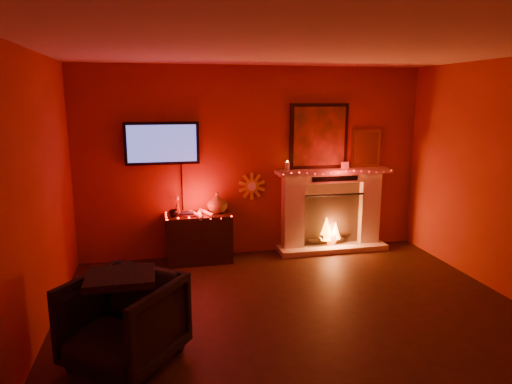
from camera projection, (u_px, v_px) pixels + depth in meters
room at (313, 199)px, 4.17m from camera, size 5.00×5.00×5.00m
fireplace at (331, 202)px, 6.82m from camera, size 1.72×0.40×2.18m
tv at (162, 144)px, 6.18m from camera, size 1.00×0.07×1.24m
sunburst_clock at (252, 186)px, 6.60m from camera, size 0.40×0.03×0.40m
console_table at (200, 235)px, 6.35m from camera, size 0.89×0.57×0.97m
armchair at (124, 321)px, 3.88m from camera, size 1.17×1.17×0.77m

